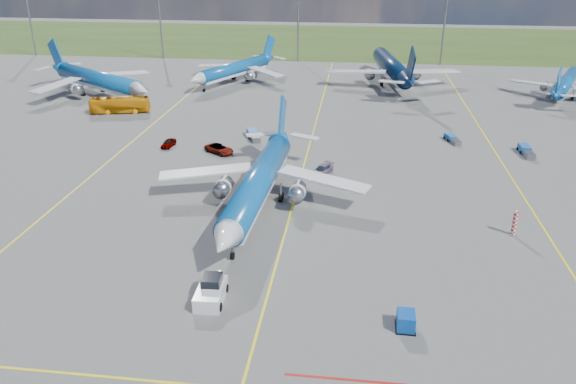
# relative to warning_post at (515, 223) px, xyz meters

# --- Properties ---
(ground) EXTENTS (400.00, 400.00, 0.00)m
(ground) POSITION_rel_warning_post_xyz_m (-26.00, -8.00, -1.50)
(ground) COLOR #525250
(ground) RESTS_ON ground
(grass_strip) EXTENTS (400.00, 80.00, 0.01)m
(grass_strip) POSITION_rel_warning_post_xyz_m (-26.00, 142.00, -1.50)
(grass_strip) COLOR #2D4719
(grass_strip) RESTS_ON ground
(taxiway_lines) EXTENTS (60.25, 160.00, 0.02)m
(taxiway_lines) POSITION_rel_warning_post_xyz_m (-25.83, 19.70, -1.49)
(taxiway_lines) COLOR yellow
(taxiway_lines) RESTS_ON ground
(floodlight_masts) EXTENTS (202.20, 0.50, 22.70)m
(floodlight_masts) POSITION_rel_warning_post_xyz_m (-16.00, 102.00, 11.06)
(floodlight_masts) COLOR slate
(floodlight_masts) RESTS_ON ground
(warning_post) EXTENTS (0.50, 0.50, 3.00)m
(warning_post) POSITION_rel_warning_post_xyz_m (0.00, 0.00, 0.00)
(warning_post) COLOR red
(warning_post) RESTS_ON ground
(bg_jet_nw) EXTENTS (50.09, 47.56, 10.45)m
(bg_jet_nw) POSITION_rel_warning_post_xyz_m (-75.12, 56.29, -1.50)
(bg_jet_nw) COLOR #0B539E
(bg_jet_nw) RESTS_ON ground
(bg_jet_nnw) EXTENTS (38.89, 42.99, 9.18)m
(bg_jet_nnw) POSITION_rel_warning_post_xyz_m (-48.23, 73.25, -1.50)
(bg_jet_nnw) COLOR #0B539E
(bg_jet_nnw) RESTS_ON ground
(bg_jet_n) EXTENTS (39.62, 48.43, 11.52)m
(bg_jet_n) POSITION_rel_warning_post_xyz_m (-10.73, 76.76, -1.50)
(bg_jet_n) COLOR #061B39
(bg_jet_n) RESTS_ON ground
(bg_jet_ne) EXTENTS (36.54, 40.36, 8.61)m
(bg_jet_ne) POSITION_rel_warning_post_xyz_m (26.66, 68.75, -1.50)
(bg_jet_ne) COLOR #0B539E
(bg_jet_ne) RESTS_ON ground
(main_airliner) EXTENTS (31.19, 39.97, 10.13)m
(main_airliner) POSITION_rel_warning_post_xyz_m (-30.16, 3.47, -1.50)
(main_airliner) COLOR #0B539E
(main_airliner) RESTS_ON ground
(pushback_tug) EXTENTS (2.56, 6.50, 2.19)m
(pushback_tug) POSITION_rel_warning_post_xyz_m (-31.10, -16.91, -0.62)
(pushback_tug) COLOR silver
(pushback_tug) RESTS_ON ground
(uld_container) EXTENTS (1.55, 1.93, 1.53)m
(uld_container) POSITION_rel_warning_post_xyz_m (-13.37, -19.02, -0.73)
(uld_container) COLOR #0B439E
(uld_container) RESTS_ON ground
(apron_bus) EXTENTS (11.88, 5.52, 3.22)m
(apron_bus) POSITION_rel_warning_post_xyz_m (-65.08, 43.72, 0.11)
(apron_bus) COLOR orange
(apron_bus) RESTS_ON ground
(service_car_a) EXTENTS (1.91, 3.85, 1.26)m
(service_car_a) POSITION_rel_warning_post_xyz_m (-48.99, 24.87, -0.87)
(service_car_a) COLOR #999999
(service_car_a) RESTS_ON ground
(service_car_b) EXTENTS (5.57, 4.84, 1.42)m
(service_car_b) POSITION_rel_warning_post_xyz_m (-39.94, 22.88, -0.79)
(service_car_b) COLOR #999999
(service_car_b) RESTS_ON ground
(service_car_c) EXTENTS (3.43, 4.68, 1.26)m
(service_car_c) POSITION_rel_warning_post_xyz_m (-22.97, 16.10, -0.87)
(service_car_c) COLOR #999999
(service_car_c) RESTS_ON ground
(baggage_tug_w) EXTENTS (1.58, 5.28, 1.18)m
(baggage_tug_w) POSITION_rel_warning_post_xyz_m (8.54, 28.41, -0.95)
(baggage_tug_w) COLOR #1A5A9D
(baggage_tug_w) RESTS_ON ground
(baggage_tug_c) EXTENTS (3.33, 5.66, 1.24)m
(baggage_tug_c) POSITION_rel_warning_post_xyz_m (-35.89, 30.98, -0.92)
(baggage_tug_c) COLOR #1B58A2
(baggage_tug_c) RESTS_ON ground
(baggage_tug_e) EXTENTS (2.44, 4.63, 1.00)m
(baggage_tug_e) POSITION_rel_warning_post_xyz_m (-2.22, 33.39, -1.03)
(baggage_tug_e) COLOR #1A5D9D
(baggage_tug_e) RESTS_ON ground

